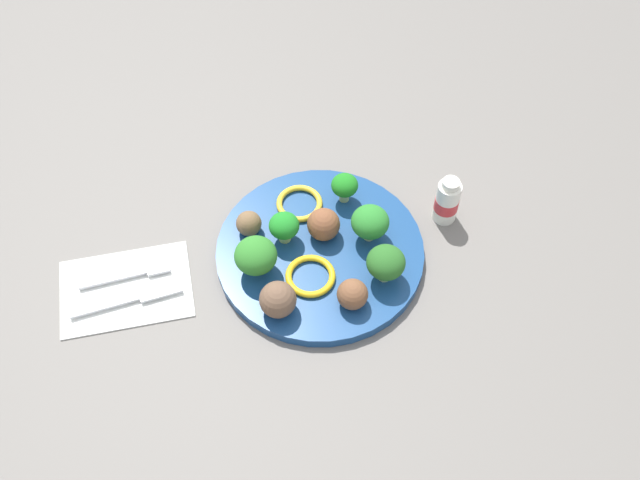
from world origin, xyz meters
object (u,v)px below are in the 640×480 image
Objects in this scene: meatball_mid_right at (278,300)px; napkin at (126,288)px; pepper_ring_mid_right at (299,203)px; fork at (130,273)px; knife at (131,296)px; yogurt_bottle at (447,201)px; plate at (320,252)px; meatball_near_rim at (324,224)px; broccoli_floret_back_left at (345,186)px; broccoli_floret_front_left at (256,256)px; pepper_ring_front_left at (310,276)px; broccoli_floret_mid_left at (370,221)px; meatball_front_right at (249,223)px; broccoli_floret_center at (284,226)px; broccoli_floret_mid_right at (386,263)px; meatball_far_rim at (352,294)px.

meatball_mid_right is 0.21m from napkin.
fork is at bearing -170.62° from pepper_ring_mid_right.
meatball_mid_right is at bearing -23.82° from knife.
yogurt_bottle is at bearing -1.00° from napkin.
plate is 3.63× the size of yogurt_bottle.
meatball_near_rim is 0.27m from knife.
napkin is (-0.18, 0.10, -0.04)m from meatball_mid_right.
meatball_mid_right is 0.73× the size of pepper_ring_mid_right.
plate reaches higher than napkin.
broccoli_floret_back_left is 0.31× the size of knife.
yogurt_bottle is (0.27, 0.02, -0.01)m from broccoli_floret_front_left.
meatball_mid_right reaches higher than napkin.
broccoli_floret_front_left reaches higher than knife.
broccoli_floret_back_left is 0.59× the size of yogurt_bottle.
broccoli_floret_front_left reaches higher than meatball_near_rim.
pepper_ring_front_left reaches higher than knife.
meatball_mid_right is at bearing -161.45° from yogurt_bottle.
broccoli_floret_mid_left is at bearing 1.81° from plate.
napkin is at bearing -169.00° from meatball_front_right.
meatball_mid_right is at bearing -114.60° from pepper_ring_mid_right.
meatball_front_right is at bearing 5.61° from fork.
broccoli_floret_front_left is 0.06m from broccoli_floret_center.
yogurt_bottle reaches higher than broccoli_floret_mid_right.
meatball_front_right is (-0.04, 0.03, -0.01)m from broccoli_floret_center.
pepper_ring_front_left is 0.22m from yogurt_bottle.
yogurt_bottle is (0.27, -0.04, 0.00)m from meatball_front_right.
pepper_ring_mid_right is at bearing 65.40° from meatball_mid_right.
broccoli_floret_mid_right reaches higher than meatball_near_rim.
meatball_near_rim is 0.58× the size of yogurt_bottle.
meatball_near_rim is at bearing -3.82° from fork.
broccoli_floret_center is 0.38× the size of fork.
broccoli_floret_mid_right is 0.14m from broccoli_floret_center.
plate is at bearing 135.15° from broccoli_floret_mid_right.
yogurt_bottle reaches higher than pepper_ring_front_left.
pepper_ring_front_left is (-0.04, 0.05, -0.02)m from meatball_far_rim.
meatball_near_rim is 0.69× the size of pepper_ring_mid_right.
meatball_mid_right is 0.21m from fork.
pepper_ring_front_left is at bearing 33.26° from meatball_mid_right.
pepper_ring_front_left reaches higher than napkin.
broccoli_floret_mid_right is 0.19m from meatball_front_right.
meatball_mid_right is 0.28× the size of napkin.
broccoli_floret_mid_right is at bearing 3.10° from meatball_mid_right.
broccoli_floret_back_left is at bearing 6.12° from fork.
broccoli_floret_front_left is 0.87× the size of pepper_ring_mid_right.
broccoli_floret_mid_left is at bearing 27.78° from meatball_mid_right.
yogurt_bottle is at bearing 4.15° from plate.
broccoli_floret_center and broccoli_floret_back_left have the same top height.
pepper_ring_mid_right is 0.38× the size of napkin.
broccoli_floret_mid_left is at bearing 60.12° from meatball_far_rim.
broccoli_floret_mid_right is at bearing -41.70° from broccoli_floret_center.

